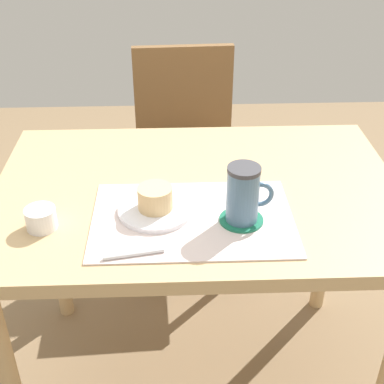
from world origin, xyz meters
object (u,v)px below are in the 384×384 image
Objects in this scene: wooden_chair at (186,147)px; coffee_mug at (244,194)px; pastry at (155,198)px; dining_table at (197,217)px; sugar_bowl at (41,218)px; pastry_plate at (156,210)px.

coffee_mug is at bearing 94.12° from wooden_chair.
coffee_mug is (0.20, -0.04, 0.03)m from pastry.
wooden_chair is (-0.01, 0.71, -0.16)m from dining_table.
wooden_chair is 10.05× the size of pastry.
wooden_chair is 0.97m from sugar_bowl.
sugar_bowl is at bearing -169.65° from pastry.
dining_table is 14.82× the size of sugar_bowl.
sugar_bowl is at bearing -156.39° from dining_table.
pastry_plate is (-0.09, -0.82, 0.26)m from wooden_chair.
pastry is at bearing 0.00° from pastry_plate.
wooden_chair is at bearing 83.39° from pastry_plate.
wooden_chair is 0.87m from pastry.
pastry reaches higher than pastry_plate.
sugar_bowl reaches higher than pastry_plate.
pastry is at bearing 10.35° from sugar_bowl.
pastry is 0.21m from coffee_mug.
dining_table is 1.26× the size of wooden_chair.
pastry is 0.60× the size of coffee_mug.
pastry is 0.26m from sugar_bowl.
sugar_bowl is (-0.36, -0.16, 0.12)m from dining_table.
pastry is (-0.09, -0.82, 0.29)m from wooden_chair.
dining_table is 0.41m from sugar_bowl.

